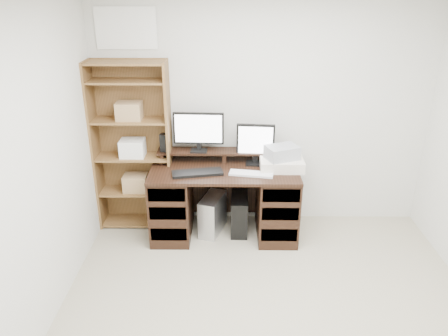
{
  "coord_description": "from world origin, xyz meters",
  "views": [
    {
      "loc": [
        -0.35,
        -2.41,
        2.52
      ],
      "look_at": [
        -0.39,
        1.43,
        0.85
      ],
      "focal_mm": 35.0,
      "sensor_mm": 36.0,
      "label": 1
    }
  ],
  "objects_px": {
    "bookshelf": "(133,146)",
    "tower_silver": "(213,214)",
    "desk": "(224,200)",
    "tower_black": "(239,214)",
    "printer": "(281,164)",
    "monitor_small": "(255,143)",
    "monitor_wide": "(199,130)"
  },
  "relations": [
    {
      "from": "bookshelf",
      "to": "tower_silver",
      "type": "bearing_deg",
      "value": -12.66
    },
    {
      "from": "desk",
      "to": "tower_black",
      "type": "bearing_deg",
      "value": 15.82
    },
    {
      "from": "printer",
      "to": "tower_black",
      "type": "height_order",
      "value": "printer"
    },
    {
      "from": "tower_black",
      "to": "bookshelf",
      "type": "xyz_separation_m",
      "value": [
        -1.12,
        0.17,
        0.71
      ]
    },
    {
      "from": "monitor_small",
      "to": "printer",
      "type": "relative_size",
      "value": 0.98
    },
    {
      "from": "monitor_wide",
      "to": "tower_black",
      "type": "relative_size",
      "value": 1.26
    },
    {
      "from": "monitor_small",
      "to": "bookshelf",
      "type": "bearing_deg",
      "value": -178.2
    },
    {
      "from": "bookshelf",
      "to": "printer",
      "type": "bearing_deg",
      "value": -7.4
    },
    {
      "from": "monitor_wide",
      "to": "monitor_small",
      "type": "distance_m",
      "value": 0.6
    },
    {
      "from": "desk",
      "to": "bookshelf",
      "type": "bearing_deg",
      "value": 167.48
    },
    {
      "from": "printer",
      "to": "tower_silver",
      "type": "bearing_deg",
      "value": 179.47
    },
    {
      "from": "monitor_wide",
      "to": "tower_black",
      "type": "height_order",
      "value": "monitor_wide"
    },
    {
      "from": "printer",
      "to": "monitor_small",
      "type": "bearing_deg",
      "value": 154.28
    },
    {
      "from": "monitor_wide",
      "to": "tower_silver",
      "type": "bearing_deg",
      "value": -47.42
    },
    {
      "from": "desk",
      "to": "monitor_wide",
      "type": "bearing_deg",
      "value": 144.05
    },
    {
      "from": "desk",
      "to": "tower_black",
      "type": "distance_m",
      "value": 0.25
    },
    {
      "from": "desk",
      "to": "bookshelf",
      "type": "height_order",
      "value": "bookshelf"
    },
    {
      "from": "tower_silver",
      "to": "bookshelf",
      "type": "relative_size",
      "value": 0.23
    },
    {
      "from": "printer",
      "to": "desk",
      "type": "bearing_deg",
      "value": -178.22
    },
    {
      "from": "printer",
      "to": "tower_silver",
      "type": "distance_m",
      "value": 0.92
    },
    {
      "from": "monitor_wide",
      "to": "bookshelf",
      "type": "xyz_separation_m",
      "value": [
        -0.69,
        0.02,
        -0.18
      ]
    },
    {
      "from": "desk",
      "to": "monitor_small",
      "type": "relative_size",
      "value": 3.53
    },
    {
      "from": "desk",
      "to": "monitor_wide",
      "type": "height_order",
      "value": "monitor_wide"
    },
    {
      "from": "printer",
      "to": "bookshelf",
      "type": "relative_size",
      "value": 0.24
    },
    {
      "from": "desk",
      "to": "printer",
      "type": "bearing_deg",
      "value": 1.3
    },
    {
      "from": "monitor_small",
      "to": "tower_black",
      "type": "height_order",
      "value": "monitor_small"
    },
    {
      "from": "monitor_wide",
      "to": "monitor_small",
      "type": "relative_size",
      "value": 1.22
    },
    {
      "from": "desk",
      "to": "tower_silver",
      "type": "relative_size",
      "value": 3.62
    },
    {
      "from": "desk",
      "to": "tower_silver",
      "type": "bearing_deg",
      "value": 168.46
    },
    {
      "from": "printer",
      "to": "bookshelf",
      "type": "xyz_separation_m",
      "value": [
        -1.54,
        0.2,
        0.11
      ]
    },
    {
      "from": "monitor_wide",
      "to": "tower_silver",
      "type": "height_order",
      "value": "monitor_wide"
    },
    {
      "from": "monitor_small",
      "to": "tower_silver",
      "type": "xyz_separation_m",
      "value": [
        -0.44,
        -0.12,
        -0.77
      ]
    }
  ]
}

